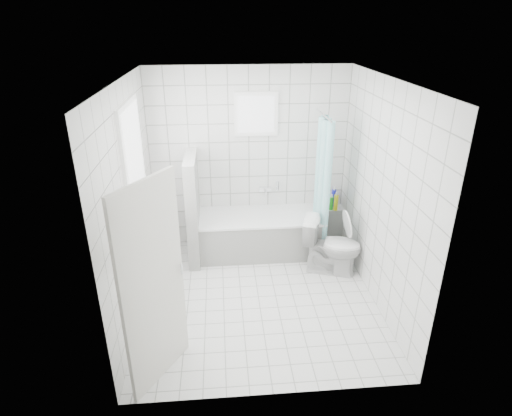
{
  "coord_description": "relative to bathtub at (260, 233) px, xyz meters",
  "views": [
    {
      "loc": [
        -0.41,
        -4.36,
        3.18
      ],
      "look_at": [
        0.0,
        0.35,
        1.05
      ],
      "focal_mm": 30.0,
      "sensor_mm": 36.0,
      "label": 1
    }
  ],
  "objects": [
    {
      "name": "wall_back",
      "position": [
        -0.13,
        0.38,
        1.01
      ],
      "size": [
        2.8,
        0.02,
        2.6
      ],
      "primitive_type": "cube",
      "color": "white",
      "rests_on": "ground"
    },
    {
      "name": "toilet",
      "position": [
        0.9,
        -0.61,
        0.1
      ],
      "size": [
        0.86,
        0.66,
        0.77
      ],
      "primitive_type": "imported",
      "rotation": [
        0.0,
        0.0,
        1.24
      ],
      "color": "white",
      "rests_on": "ground"
    },
    {
      "name": "bathtub",
      "position": [
        0.0,
        0.0,
        0.0
      ],
      "size": [
        1.75,
        0.77,
        0.58
      ],
      "color": "white",
      "rests_on": "ground"
    },
    {
      "name": "ground",
      "position": [
        -0.13,
        -1.12,
        -0.29
      ],
      "size": [
        3.0,
        3.0,
        0.0
      ],
      "primitive_type": "plane",
      "color": "white",
      "rests_on": "ground"
    },
    {
      "name": "wall_left",
      "position": [
        -1.53,
        -1.12,
        1.01
      ],
      "size": [
        0.02,
        3.0,
        2.6
      ],
      "primitive_type": "cube",
      "color": "white",
      "rests_on": "ground"
    },
    {
      "name": "sill_bottles",
      "position": [
        -1.43,
        -0.69,
        0.74
      ],
      "size": [
        0.17,
        0.44,
        0.33
      ],
      "color": "#CE67C9",
      "rests_on": "window_sill"
    },
    {
      "name": "ledge_bottles",
      "position": [
        1.09,
        0.23,
        0.38
      ],
      "size": [
        0.17,
        0.2,
        0.27
      ],
      "color": "green",
      "rests_on": "tiled_ledge"
    },
    {
      "name": "door",
      "position": [
        -1.17,
        -2.27,
        0.71
      ],
      "size": [
        0.46,
        0.7,
        2.0
      ],
      "primitive_type": "cube",
      "rotation": [
        0.0,
        0.0,
        -0.56
      ],
      "color": "silver",
      "rests_on": "ground"
    },
    {
      "name": "wall_right",
      "position": [
        1.27,
        -1.12,
        1.01
      ],
      "size": [
        0.02,
        3.0,
        2.6
      ],
      "primitive_type": "cube",
      "color": "white",
      "rests_on": "ground"
    },
    {
      "name": "wall_front",
      "position": [
        -0.13,
        -2.62,
        1.01
      ],
      "size": [
        2.8,
        0.02,
        2.6
      ],
      "primitive_type": "cube",
      "color": "white",
      "rests_on": "ground"
    },
    {
      "name": "shower_curtain",
      "position": [
        0.82,
        -0.15,
        0.81
      ],
      "size": [
        0.14,
        0.48,
        1.78
      ],
      "primitive_type": null,
      "color": "#43C6C5",
      "rests_on": "curtain_rod"
    },
    {
      "name": "partition_wall",
      "position": [
        -0.94,
        -0.05,
        0.46
      ],
      "size": [
        0.15,
        0.85,
        1.5
      ],
      "primitive_type": "cube",
      "color": "white",
      "rests_on": "ground"
    },
    {
      "name": "tiled_ledge",
      "position": [
        1.1,
        0.26,
        -0.02
      ],
      "size": [
        0.4,
        0.24,
        0.55
      ],
      "primitive_type": "cube",
      "color": "white",
      "rests_on": "ground"
    },
    {
      "name": "window_left",
      "position": [
        -1.49,
        -0.82,
        1.31
      ],
      "size": [
        0.01,
        0.9,
        1.4
      ],
      "primitive_type": "cube",
      "color": "white",
      "rests_on": "wall_left"
    },
    {
      "name": "tub_faucet",
      "position": [
        0.1,
        0.34,
        0.56
      ],
      "size": [
        0.18,
        0.06,
        0.06
      ],
      "primitive_type": "cube",
      "color": "silver",
      "rests_on": "wall_back"
    },
    {
      "name": "ceiling",
      "position": [
        -0.13,
        -1.12,
        2.31
      ],
      "size": [
        3.0,
        3.0,
        0.0
      ],
      "primitive_type": "plane",
      "rotation": [
        3.14,
        0.0,
        0.0
      ],
      "color": "white",
      "rests_on": "ground"
    },
    {
      "name": "window_back",
      "position": [
        -0.03,
        0.33,
        1.66
      ],
      "size": [
        0.5,
        0.01,
        0.5
      ],
      "primitive_type": "cube",
      "color": "white",
      "rests_on": "wall_back"
    },
    {
      "name": "window_sill",
      "position": [
        -1.44,
        -0.82,
        0.57
      ],
      "size": [
        0.18,
        1.02,
        0.08
      ],
      "primitive_type": "cube",
      "color": "white",
      "rests_on": "wall_left"
    },
    {
      "name": "curtain_rod",
      "position": [
        0.82,
        -0.02,
        1.71
      ],
      "size": [
        0.02,
        0.8,
        0.02
      ],
      "primitive_type": "cylinder",
      "rotation": [
        1.57,
        0.0,
        0.0
      ],
      "color": "silver",
      "rests_on": "wall_back"
    }
  ]
}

